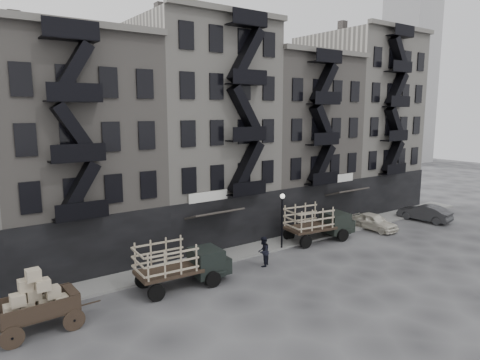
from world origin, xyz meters
TOP-DOWN VIEW (x-y plane):
  - ground at (0.00, 0.00)m, footprint 140.00×140.00m
  - sidewalk at (0.00, 3.75)m, footprint 55.00×2.50m
  - building_midwest at (-10.00, 9.83)m, footprint 10.00×11.35m
  - building_center at (-0.00, 9.82)m, footprint 10.00×11.35m
  - building_mideast at (10.00, 9.83)m, footprint 10.00×11.35m
  - building_east at (20.00, 9.82)m, footprint 10.00×11.35m
  - lamp_post at (3.00, 2.60)m, footprint 0.36×0.36m
  - wagon at (-14.41, 0.27)m, footprint 3.76×2.10m
  - stake_truck_west at (-6.38, 0.91)m, footprint 5.78×2.65m
  - stake_truck_east at (6.86, 2.58)m, footprint 6.09×3.06m
  - car_east at (13.14, 1.93)m, footprint 1.82×4.31m
  - car_far at (19.50, 1.03)m, footprint 2.21×4.94m
  - pedestrian_west at (-15.77, 1.67)m, footprint 0.74×0.75m
  - pedestrian_mid at (-0.30, 0.72)m, footprint 1.25×1.19m

SIDE VIEW (x-z plane):
  - ground at x=0.00m, z-range 0.00..0.00m
  - sidewalk at x=0.00m, z-range 0.00..0.15m
  - car_east at x=13.14m, z-range 0.00..1.46m
  - car_far at x=19.50m, z-range 0.00..1.58m
  - pedestrian_west at x=-15.77m, z-range 0.00..1.74m
  - pedestrian_mid at x=-0.30m, z-range 0.00..2.03m
  - stake_truck_west at x=-6.38m, z-range 0.20..3.04m
  - stake_truck_east at x=6.86m, z-range 0.21..3.15m
  - wagon at x=-14.41m, z-range 0.22..3.35m
  - lamp_post at x=3.00m, z-range 0.64..4.92m
  - building_midwest at x=-10.00m, z-range -0.60..15.60m
  - building_mideast at x=10.00m, z-range -0.60..15.60m
  - building_center at x=0.00m, z-range -0.60..17.60m
  - building_east at x=20.00m, z-range -0.60..18.60m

